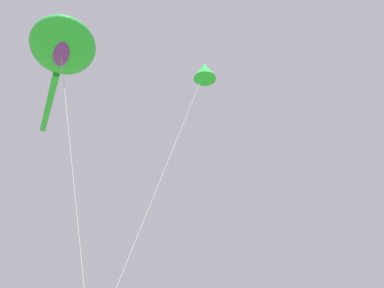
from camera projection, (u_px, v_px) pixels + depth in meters
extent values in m
ellipsoid|color=green|center=(63.00, 47.00, 15.96)|extent=(4.58, 4.78, 0.94)
cylinder|color=green|center=(49.00, 105.00, 19.72)|extent=(3.76, 4.93, 0.34)
ellipsoid|color=purple|center=(61.00, 54.00, 15.76)|extent=(1.56, 1.77, 0.34)
cylinder|color=#B2B2B7|center=(74.00, 188.00, 13.01)|extent=(1.85, 2.47, 12.41)
cone|color=green|center=(205.00, 71.00, 14.64)|extent=(0.95, 0.93, 0.86)
cylinder|color=#B2B2B7|center=(158.00, 186.00, 11.03)|extent=(3.45, 1.85, 11.07)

